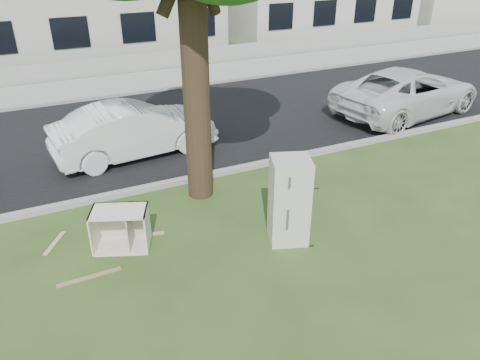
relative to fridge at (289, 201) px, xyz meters
name	(u,v)px	position (x,y,z in m)	size (l,w,h in m)	color
ground	(254,231)	(-0.45, 0.51, -0.83)	(120.00, 120.00, 0.00)	#2C4719
road	(162,127)	(-0.45, 6.51, -0.82)	(120.00, 7.00, 0.01)	black
kerb_near	(207,178)	(-0.45, 2.96, -0.83)	(120.00, 0.18, 0.12)	gray
kerb_far	(133,95)	(-0.45, 10.06, -0.83)	(120.00, 0.18, 0.12)	gray
sidewalk	(124,84)	(-0.45, 11.51, -0.82)	(120.00, 2.80, 0.01)	gray
low_wall	(114,65)	(-0.45, 13.11, -0.48)	(120.00, 0.15, 0.70)	gray
fridge	(289,201)	(0.00, 0.00, 0.00)	(0.68, 0.63, 1.66)	beige
cabinet	(121,229)	(-2.85, 1.08, -0.44)	(0.99, 0.61, 0.77)	beige
plank_a	(90,277)	(-3.57, 0.44, -0.82)	(1.06, 0.09, 0.02)	#957348
plank_b	(140,235)	(-2.49, 1.27, -0.82)	(0.91, 0.09, 0.02)	tan
plank_c	(55,243)	(-3.99, 1.71, -0.82)	(0.75, 0.08, 0.02)	tan
car_center	(134,130)	(-1.61, 4.97, -0.15)	(1.43, 4.11, 1.35)	white
car_right	(408,92)	(6.92, 4.41, -0.12)	(2.36, 5.13, 1.43)	silver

